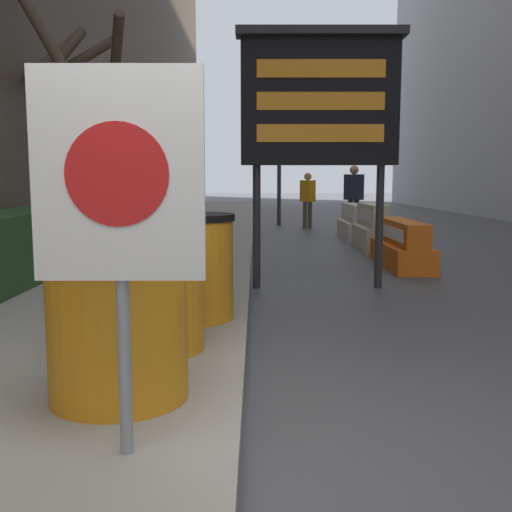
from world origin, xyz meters
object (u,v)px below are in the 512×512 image
at_px(barrel_drum_middle, 149,286).
at_px(barrel_drum_back, 188,266).
at_px(warning_sign, 117,195).
at_px(jersey_barrier_cream, 371,229).
at_px(jersey_barrier_white, 352,223).
at_px(jersey_barrier_orange_far, 400,246).
at_px(traffic_cone_mid, 414,234).
at_px(barrel_drum_foreground, 117,317).
at_px(traffic_cone_far, 377,220).
at_px(traffic_light_near_curb, 278,128).
at_px(traffic_cone_near, 386,236).
at_px(pedestrian_worker, 352,193).
at_px(message_board, 318,101).
at_px(pedestrian_passerby, 306,196).

distance_m(barrel_drum_middle, barrel_drum_back, 1.01).
xyz_separation_m(barrel_drum_back, warning_sign, (0.00, -2.72, 0.71)).
distance_m(jersey_barrier_cream, jersey_barrier_white, 2.31).
distance_m(barrel_drum_back, jersey_barrier_orange_far, 5.15).
bearing_deg(barrel_drum_back, traffic_cone_mid, 59.71).
xyz_separation_m(barrel_drum_foreground, traffic_cone_far, (3.95, 12.12, -0.26)).
bearing_deg(jersey_barrier_orange_far, traffic_light_near_curb, 100.52).
bearing_deg(barrel_drum_middle, jersey_barrier_white, 72.65).
distance_m(traffic_cone_near, traffic_cone_mid, 0.71).
distance_m(traffic_cone_mid, pedestrian_worker, 4.53).
distance_m(warning_sign, traffic_cone_near, 9.34).
bearing_deg(traffic_cone_near, pedestrian_worker, 88.63).
xyz_separation_m(traffic_cone_near, traffic_light_near_curb, (-1.81, 6.98, 2.61)).
bearing_deg(jersey_barrier_orange_far, jersey_barrier_cream, 90.00).
distance_m(jersey_barrier_white, pedestrian_worker, 2.01).
xyz_separation_m(traffic_cone_mid, pedestrian_worker, (-0.51, 4.45, 0.71)).
bearing_deg(traffic_cone_near, barrel_drum_foreground, -112.32).
bearing_deg(barrel_drum_back, jersey_barrier_white, 71.88).
height_order(message_board, jersey_barrier_white, message_board).
bearing_deg(barrel_drum_middle, pedestrian_passerby, 80.08).
bearing_deg(traffic_cone_near, message_board, -114.96).
bearing_deg(traffic_cone_far, pedestrian_passerby, 133.37).
distance_m(barrel_drum_back, pedestrian_worker, 11.31).
xyz_separation_m(traffic_light_near_curb, pedestrian_worker, (1.92, -2.18, -1.90)).
bearing_deg(traffic_cone_mid, traffic_light_near_curb, 110.10).
height_order(barrel_drum_foreground, traffic_cone_near, barrel_drum_foreground).
bearing_deg(barrel_drum_middle, traffic_cone_far, 70.46).
height_order(barrel_drum_middle, traffic_cone_near, barrel_drum_middle).
distance_m(message_board, jersey_barrier_white, 7.09).
distance_m(barrel_drum_back, jersey_barrier_white, 9.44).
bearing_deg(traffic_cone_far, jersey_barrier_orange_far, -98.02).
relative_size(barrel_drum_foreground, pedestrian_passerby, 0.59).
bearing_deg(traffic_cone_near, traffic_light_near_curb, 104.51).
bearing_deg(jersey_barrier_cream, warning_sign, -107.35).
distance_m(traffic_cone_near, pedestrian_passerby, 6.00).
relative_size(warning_sign, jersey_barrier_white, 0.92).
bearing_deg(warning_sign, jersey_barrier_cream, 72.65).
relative_size(jersey_barrier_white, pedestrian_worker, 1.06).
xyz_separation_m(barrel_drum_back, traffic_cone_mid, (3.73, 6.39, -0.29)).
distance_m(jersey_barrier_orange_far, jersey_barrier_cream, 2.45).
distance_m(traffic_cone_mid, pedestrian_passerby, 5.80).
relative_size(barrel_drum_back, jersey_barrier_white, 0.50).
bearing_deg(traffic_cone_far, warning_sign, -106.33).
xyz_separation_m(jersey_barrier_white, traffic_cone_far, (0.83, 1.15, 0.00)).
height_order(warning_sign, traffic_cone_near, warning_sign).
bearing_deg(traffic_cone_far, barrel_drum_back, -110.41).
distance_m(barrel_drum_foreground, traffic_cone_near, 8.68).
height_order(traffic_cone_mid, pedestrian_worker, pedestrian_worker).
relative_size(traffic_cone_far, pedestrian_passerby, 0.46).
bearing_deg(traffic_cone_near, jersey_barrier_white, 93.40).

